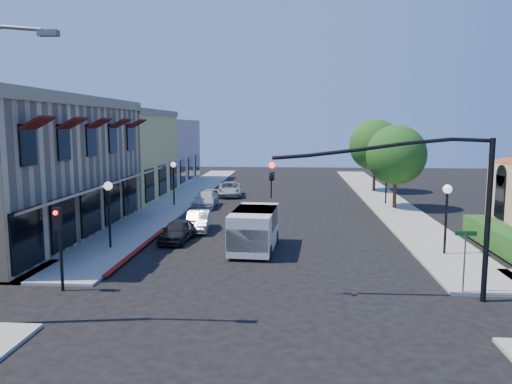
# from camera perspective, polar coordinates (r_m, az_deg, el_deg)

# --- Properties ---
(ground) EXTENTS (120.00, 120.00, 0.00)m
(ground) POSITION_cam_1_polar(r_m,az_deg,el_deg) (17.97, 0.91, -13.37)
(ground) COLOR black
(ground) RESTS_ON ground
(sidewalk_left) EXTENTS (3.50, 50.00, 0.12)m
(sidewalk_left) POSITION_cam_1_polar(r_m,az_deg,el_deg) (45.27, -8.16, -0.53)
(sidewalk_left) COLOR gray
(sidewalk_left) RESTS_ON ground
(sidewalk_right) EXTENTS (3.50, 50.00, 0.12)m
(sidewalk_right) POSITION_cam_1_polar(r_m,az_deg,el_deg) (44.89, 14.22, -0.75)
(sidewalk_right) COLOR gray
(sidewalk_right) RESTS_ON ground
(curb_red_strip) EXTENTS (0.25, 10.00, 0.06)m
(curb_red_strip) POSITION_cam_1_polar(r_m,az_deg,el_deg) (26.76, -13.05, -6.49)
(curb_red_strip) COLOR maroon
(curb_red_strip) RESTS_ON ground
(corner_brick_building) EXTENTS (11.77, 18.20, 8.10)m
(corner_brick_building) POSITION_cam_1_polar(r_m,az_deg,el_deg) (32.34, -26.28, 2.54)
(corner_brick_building) COLOR #C9AE87
(corner_brick_building) RESTS_ON ground
(yellow_stucco_building) EXTENTS (10.00, 12.00, 7.60)m
(yellow_stucco_building) POSITION_cam_1_polar(r_m,az_deg,el_deg) (45.89, -16.80, 4.03)
(yellow_stucco_building) COLOR #E7C968
(yellow_stucco_building) RESTS_ON ground
(pink_stucco_building) EXTENTS (10.00, 12.00, 7.00)m
(pink_stucco_building) POSITION_cam_1_polar(r_m,az_deg,el_deg) (57.25, -12.48, 4.53)
(pink_stucco_building) COLOR beige
(pink_stucco_building) RESTS_ON ground
(hedge) EXTENTS (1.40, 8.00, 1.10)m
(hedge) POSITION_cam_1_polar(r_m,az_deg,el_deg) (28.63, 26.32, -6.17)
(hedge) COLOR #184C15
(hedge) RESTS_ON ground
(street_tree_a) EXTENTS (4.56, 4.56, 6.48)m
(street_tree_a) POSITION_cam_1_polar(r_m,az_deg,el_deg) (39.59, 15.72, 4.11)
(street_tree_a) COLOR #382516
(street_tree_a) RESTS_ON ground
(street_tree_b) EXTENTS (4.94, 4.94, 7.02)m
(street_tree_b) POSITION_cam_1_polar(r_m,az_deg,el_deg) (49.41, 13.46, 5.25)
(street_tree_b) COLOR #382516
(street_tree_b) RESTS_ON ground
(signal_mast_arm) EXTENTS (8.01, 0.39, 6.00)m
(signal_mast_arm) POSITION_cam_1_polar(r_m,az_deg,el_deg) (19.03, 19.11, 0.11)
(signal_mast_arm) COLOR black
(signal_mast_arm) RESTS_ON ground
(secondary_signal) EXTENTS (0.28, 0.42, 3.32)m
(secondary_signal) POSITION_cam_1_polar(r_m,az_deg,el_deg) (20.67, -21.62, -4.42)
(secondary_signal) COLOR black
(secondary_signal) RESTS_ON ground
(street_name_sign) EXTENTS (0.80, 0.06, 2.50)m
(street_name_sign) POSITION_cam_1_polar(r_m,az_deg,el_deg) (20.59, 22.77, -6.29)
(street_name_sign) COLOR #595B5E
(street_name_sign) RESTS_ON ground
(lamppost_left_near) EXTENTS (0.44, 0.44, 3.57)m
(lamppost_left_near) POSITION_cam_1_polar(r_m,az_deg,el_deg) (26.76, -16.50, -0.63)
(lamppost_left_near) COLOR black
(lamppost_left_near) RESTS_ON ground
(lamppost_left_far) EXTENTS (0.44, 0.44, 3.57)m
(lamppost_left_far) POSITION_cam_1_polar(r_m,az_deg,el_deg) (40.06, -9.42, 2.24)
(lamppost_left_far) COLOR black
(lamppost_left_far) RESTS_ON ground
(lamppost_right_near) EXTENTS (0.44, 0.44, 3.57)m
(lamppost_right_near) POSITION_cam_1_polar(r_m,az_deg,el_deg) (26.13, 20.98, -1.02)
(lamppost_right_near) COLOR black
(lamppost_right_near) RESTS_ON ground
(lamppost_right_far) EXTENTS (0.44, 0.44, 3.57)m
(lamppost_right_far) POSITION_cam_1_polar(r_m,az_deg,el_deg) (41.60, 14.70, 2.29)
(lamppost_right_far) COLOR black
(lamppost_right_far) RESTS_ON ground
(white_van) EXTENTS (2.38, 4.93, 2.13)m
(white_van) POSITION_cam_1_polar(r_m,az_deg,el_deg) (25.76, -0.21, -4.02)
(white_van) COLOR silver
(white_van) RESTS_ON ground
(parked_car_a) EXTENTS (1.76, 3.69, 1.22)m
(parked_car_a) POSITION_cam_1_polar(r_m,az_deg,el_deg) (28.17, -8.94, -4.40)
(parked_car_a) COLOR black
(parked_car_a) RESTS_ON ground
(parked_car_b) EXTENTS (1.59, 3.81, 1.22)m
(parked_car_b) POSITION_cam_1_polar(r_m,az_deg,el_deg) (30.86, -6.59, -3.29)
(parked_car_b) COLOR #AAADAF
(parked_car_b) RESTS_ON ground
(parked_car_c) EXTENTS (1.79, 4.25, 1.22)m
(parked_car_c) POSITION_cam_1_polar(r_m,az_deg,el_deg) (39.47, -5.79, -0.88)
(parked_car_c) COLOR beige
(parked_car_c) RESTS_ON ground
(parked_car_d) EXTENTS (2.64, 4.82, 1.28)m
(parked_car_d) POSITION_cam_1_polar(r_m,az_deg,el_deg) (45.55, -3.03, 0.33)
(parked_car_d) COLOR #B5BABB
(parked_car_d) RESTS_ON ground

